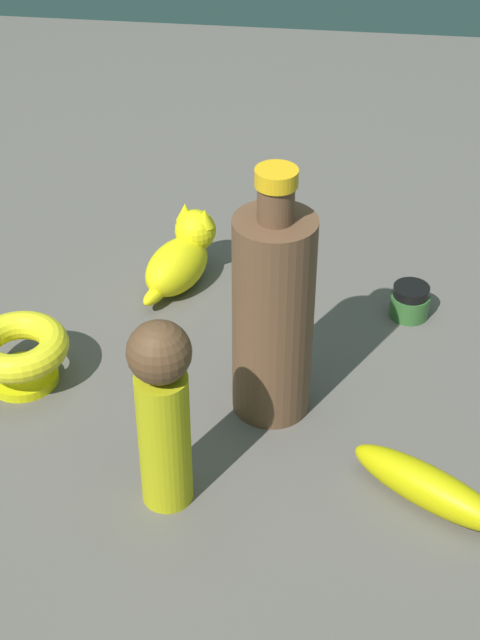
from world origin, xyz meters
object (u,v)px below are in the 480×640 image
at_px(banana, 428,487).
at_px(nail_polish_jar, 410,301).
at_px(cat_figurine, 181,256).
at_px(person_figure_adult, 163,410).
at_px(bottle_tall, 273,313).
at_px(bowl, 19,351).

distance_m(banana, nail_polish_jar, 0.29).
bearing_deg(nail_polish_jar, cat_figurine, 173.37).
bearing_deg(banana, nail_polish_jar, -55.46).
xyz_separation_m(banana, person_figure_adult, (-0.23, -0.02, 0.08)).
relative_size(cat_figurine, nail_polish_jar, 2.91).
xyz_separation_m(person_figure_adult, bottle_tall, (0.08, 0.14, 0.01)).
bearing_deg(nail_polish_jar, bottle_tall, -129.44).
relative_size(person_figure_adult, cat_figurine, 1.50).
bearing_deg(bowl, bottle_tall, -0.87).
xyz_separation_m(person_figure_adult, bowl, (-0.18, 0.14, -0.06)).
bearing_deg(person_figure_adult, nail_polish_jar, 54.30).
distance_m(banana, person_figure_adult, 0.25).
distance_m(bottle_tall, nail_polish_jar, 0.24).
height_order(banana, bottle_tall, bottle_tall).
height_order(person_figure_adult, bowl, person_figure_adult).
height_order(banana, nail_polish_jar, same).
bearing_deg(bowl, cat_figurine, 55.99).
relative_size(person_figure_adult, bowl, 1.88).
bearing_deg(person_figure_adult, cat_figurine, 97.71).
bearing_deg(cat_figurine, bowl, -124.01).
height_order(person_figure_adult, cat_figurine, person_figure_adult).
xyz_separation_m(banana, bottle_tall, (-0.15, 0.12, 0.09)).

